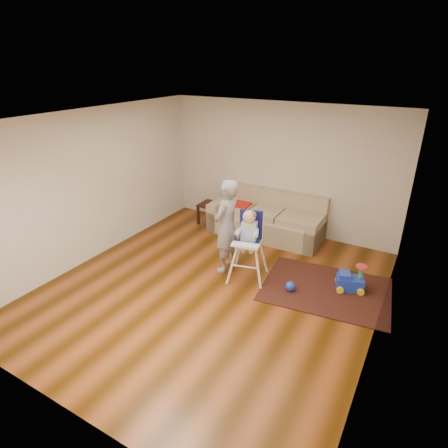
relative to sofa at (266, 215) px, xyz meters
The scene contains 9 objects.
ground 2.35m from the sofa, 88.05° to the right, with size 5.50×5.50×0.00m, color #432305.
room_envelope 2.27m from the sofa, 87.47° to the right, with size 5.04×5.52×2.72m.
sofa is the anchor object (origin of this frame).
side_table 1.37m from the sofa, behind, with size 0.46×0.46×0.46m, color black, non-canonical shape.
area_rug 2.26m from the sofa, 39.36° to the right, with size 1.99×1.49×0.02m, color black.
ride_on_toy 2.39m from the sofa, 31.07° to the right, with size 0.42×0.30×0.45m, color blue, non-canonical shape.
toy_ball 2.16m from the sofa, 54.97° to the right, with size 0.16×0.16×0.16m, color blue.
high_chair 1.77m from the sofa, 75.71° to the right, with size 0.70×0.70×1.25m.
adult 1.67m from the sofa, 90.92° to the right, with size 0.60×0.40×1.65m, color gray.
Camera 1 is at (2.75, -4.39, 3.46)m, focal length 30.00 mm.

